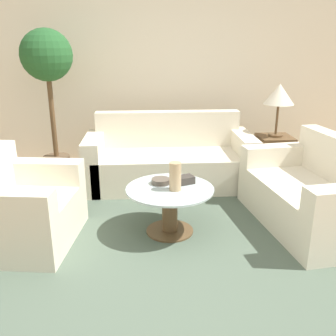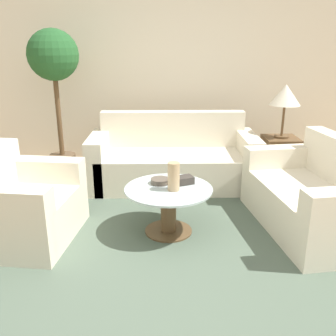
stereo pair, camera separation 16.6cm
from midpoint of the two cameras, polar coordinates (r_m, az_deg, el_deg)
The scene contains 13 objects.
ground_plane at distance 2.88m, azimuth -2.66°, elevation -17.37°, with size 14.00×14.00×0.00m, color #9E754C.
wall_back at distance 5.30m, azimuth -3.61°, elevation 14.29°, with size 10.00×0.06×2.60m.
rug at distance 3.57m, azimuth -1.08°, elevation -9.64°, with size 3.65×3.44×0.01m.
sofa_main at distance 4.67m, azimuth -0.87°, elevation 1.03°, with size 2.02×0.86×0.87m.
armchair at distance 3.57m, azimuth -22.83°, elevation -6.11°, with size 0.91×1.05×0.83m.
loveseat at distance 3.84m, azimuth 20.25°, elevation -4.13°, with size 1.00×1.55×0.85m.
coffee_table at distance 3.45m, azimuth -1.11°, elevation -5.51°, with size 0.80×0.80×0.44m.
side_table at distance 4.93m, azimuth 14.82°, elevation 1.42°, with size 0.41×0.41×0.58m.
table_lamp at distance 4.76m, azimuth 15.61°, elevation 10.62°, with size 0.37×0.37×0.64m.
potted_plant at distance 4.76m, azimuth -18.77°, elevation 13.53°, with size 0.60×0.60×1.86m.
vase at distance 3.30m, azimuth -0.33°, elevation -1.30°, with size 0.11×0.11×0.26m.
bowl at distance 3.48m, azimuth -2.48°, elevation -2.03°, with size 0.17×0.17×0.05m.
book_stack at distance 3.48m, azimuth 1.04°, elevation -1.85°, with size 0.22×0.18×0.07m.
Camera 1 is at (-0.11, -2.33, 1.69)m, focal length 40.00 mm.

